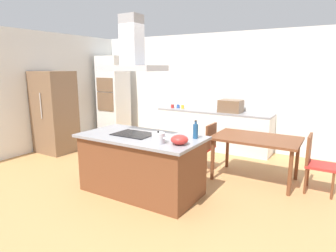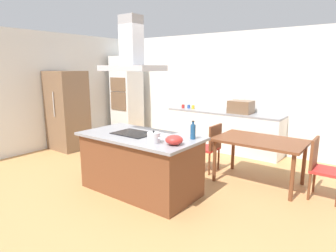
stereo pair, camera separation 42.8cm
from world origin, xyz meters
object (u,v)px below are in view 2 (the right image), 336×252
(coffee_mug_blue, at_px, (189,106))
(chair_at_left_end, at_px, (210,145))
(range_hood, at_px, (132,53))
(wall_oven_stack, at_px, (127,96))
(coffee_mug_red, at_px, (183,106))
(refrigerator, at_px, (68,111))
(olive_oil_bottle, at_px, (193,131))
(tea_kettle, at_px, (154,138))
(countertop_microwave, at_px, (241,107))
(cooktop, at_px, (134,133))
(mixing_bowl, at_px, (174,140))
(dining_table, at_px, (260,144))
(chair_at_right_end, at_px, (321,165))
(coffee_mug_yellow, at_px, (193,107))

(coffee_mug_blue, bearing_deg, chair_at_left_end, -46.01)
(chair_at_left_end, xyz_separation_m, range_hood, (-0.57, -1.41, 1.59))
(range_hood, bearing_deg, wall_oven_stack, 136.30)
(coffee_mug_red, distance_m, refrigerator, 2.77)
(olive_oil_bottle, bearing_deg, tea_kettle, -121.69)
(wall_oven_stack, bearing_deg, countertop_microwave, 4.07)
(coffee_mug_blue, relative_size, chair_at_left_end, 0.10)
(cooktop, height_order, coffee_mug_blue, coffee_mug_blue)
(countertop_microwave, relative_size, coffee_mug_blue, 5.56)
(mixing_bowl, distance_m, dining_table, 1.69)
(olive_oil_bottle, distance_m, chair_at_right_end, 1.95)
(mixing_bowl, relative_size, refrigerator, 0.13)
(refrigerator, xyz_separation_m, chair_at_left_end, (3.42, 0.63, -0.40))
(mixing_bowl, xyz_separation_m, range_hood, (-0.87, 0.14, 1.14))
(coffee_mug_blue, bearing_deg, olive_oil_bottle, -56.18)
(coffee_mug_red, bearing_deg, coffee_mug_blue, 24.35)
(refrigerator, height_order, dining_table, refrigerator)
(refrigerator, xyz_separation_m, dining_table, (4.34, 0.63, -0.24))
(mixing_bowl, xyz_separation_m, dining_table, (0.62, 1.55, -0.30))
(coffee_mug_blue, bearing_deg, wall_oven_stack, -173.66)
(coffee_mug_red, distance_m, range_hood, 3.18)
(countertop_microwave, height_order, coffee_mug_yellow, countertop_microwave)
(countertop_microwave, distance_m, coffee_mug_blue, 1.35)
(coffee_mug_red, bearing_deg, mixing_bowl, -58.10)
(wall_oven_stack, xyz_separation_m, range_hood, (2.77, -2.65, 1.00))
(tea_kettle, bearing_deg, olive_oil_bottle, 58.31)
(coffee_mug_yellow, xyz_separation_m, chair_at_right_end, (3.10, -1.43, -0.44))
(coffee_mug_blue, height_order, coffee_mug_yellow, same)
(countertop_microwave, distance_m, coffee_mug_yellow, 1.22)
(olive_oil_bottle, relative_size, refrigerator, 0.14)
(countertop_microwave, height_order, chair_at_left_end, countertop_microwave)
(olive_oil_bottle, distance_m, dining_table, 1.33)
(olive_oil_bottle, distance_m, wall_oven_stack, 4.38)
(olive_oil_bottle, bearing_deg, chair_at_right_end, 37.42)
(cooktop, height_order, coffee_mug_red, coffee_mug_red)
(olive_oil_bottle, relative_size, chair_at_left_end, 0.29)
(coffee_mug_blue, bearing_deg, range_hood, -73.76)
(coffee_mug_blue, relative_size, refrigerator, 0.05)
(wall_oven_stack, height_order, range_hood, range_hood)
(wall_oven_stack, bearing_deg, refrigerator, -92.45)
(coffee_mug_red, relative_size, coffee_mug_blue, 1.00)
(cooktop, relative_size, coffee_mug_yellow, 6.67)
(wall_oven_stack, bearing_deg, tea_kettle, -40.56)
(coffee_mug_blue, distance_m, dining_table, 2.75)
(coffee_mug_yellow, relative_size, refrigerator, 0.05)
(mixing_bowl, distance_m, chair_at_left_end, 1.64)
(chair_at_left_end, bearing_deg, coffee_mug_red, 137.70)
(cooktop, xyz_separation_m, olive_oil_bottle, (0.91, 0.26, 0.11))
(chair_at_right_end, bearing_deg, dining_table, 180.00)
(countertop_microwave, height_order, refrigerator, refrigerator)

